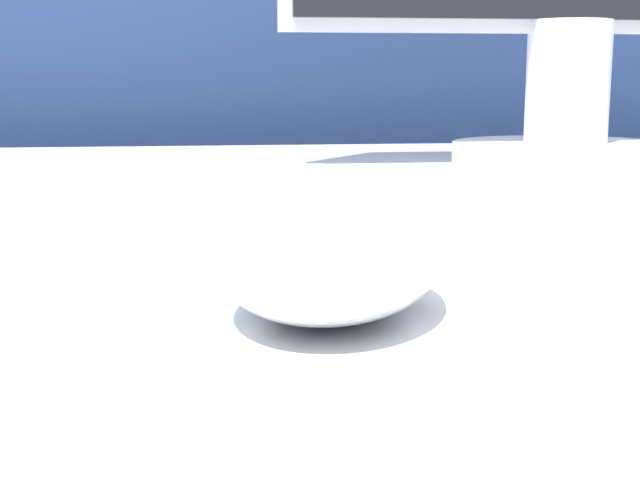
% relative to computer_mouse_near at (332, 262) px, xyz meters
% --- Properties ---
extents(partition_panel, '(5.00, 0.03, 1.15)m').
position_rel_computer_mouse_near_xyz_m(partition_panel, '(0.05, 0.91, -0.22)').
color(partition_panel, navy).
rests_on(partition_panel, ground_plane).
extents(computer_mouse_near, '(0.10, 0.13, 0.04)m').
position_rel_computer_mouse_near_xyz_m(computer_mouse_near, '(0.00, 0.00, 0.00)').
color(computer_mouse_near, silver).
rests_on(computer_mouse_near, desk).
extents(keyboard, '(0.44, 0.19, 0.02)m').
position_rel_computer_mouse_near_xyz_m(keyboard, '(-0.00, 0.19, -0.01)').
color(keyboard, silver).
rests_on(keyboard, desk).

